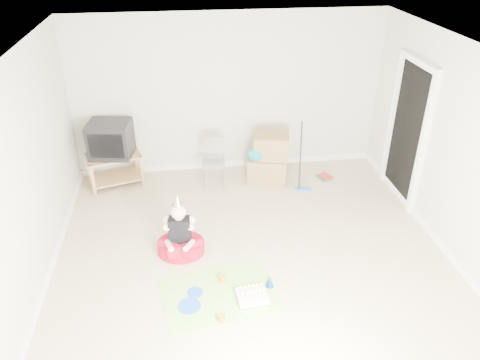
{
  "coord_description": "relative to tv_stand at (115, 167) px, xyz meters",
  "views": [
    {
      "loc": [
        -0.78,
        -4.69,
        3.81
      ],
      "look_at": [
        -0.1,
        0.4,
        0.9
      ],
      "focal_mm": 35.0,
      "sensor_mm": 36.0,
      "label": 1
    }
  ],
  "objects": [
    {
      "name": "ground",
      "position": [
        1.89,
        -2.13,
        -0.3
      ],
      "size": [
        5.0,
        5.0,
        0.0
      ],
      "primitive_type": "plane",
      "color": "#CAB791",
      "rests_on": "ground"
    },
    {
      "name": "doorway_recess",
      "position": [
        4.37,
        -0.93,
        0.72
      ],
      "size": [
        0.02,
        0.9,
        2.05
      ],
      "primitive_type": "cube",
      "color": "black",
      "rests_on": "ground"
    },
    {
      "name": "tv_stand",
      "position": [
        0.0,
        0.0,
        0.0
      ],
      "size": [
        0.94,
        0.73,
        0.52
      ],
      "color": "#AA7F4D",
      "rests_on": "ground"
    },
    {
      "name": "crt_tv",
      "position": [
        0.0,
        0.0,
        0.49
      ],
      "size": [
        0.71,
        0.62,
        0.55
      ],
      "primitive_type": "cube",
      "rotation": [
        0.0,
        0.0,
        -0.15
      ],
      "color": "black",
      "rests_on": "tv_stand"
    },
    {
      "name": "folding_chair",
      "position": [
        1.57,
        -0.25,
        0.08
      ],
      "size": [
        0.39,
        0.37,
        0.79
      ],
      "color": "#94959A",
      "rests_on": "ground"
    },
    {
      "name": "cardboard_boxes",
      "position": [
        2.47,
        -0.19,
        0.08
      ],
      "size": [
        0.74,
        0.63,
        0.8
      ],
      "color": "#99764A",
      "rests_on": "ground"
    },
    {
      "name": "floor_mop",
      "position": [
        2.96,
        -0.6,
        -0.04
      ],
      "size": [
        0.27,
        0.35,
        1.05
      ],
      "color": "blue",
      "rests_on": "ground"
    },
    {
      "name": "book_pile",
      "position": [
        3.41,
        -0.28,
        -0.28
      ],
      "size": [
        0.25,
        0.27,
        0.05
      ],
      "color": "#236B48",
      "rests_on": "ground"
    },
    {
      "name": "seated_woman",
      "position": [
        1.0,
        -1.94,
        -0.11
      ],
      "size": [
        0.66,
        0.66,
        0.87
      ],
      "color": "#B01028",
      "rests_on": "ground"
    },
    {
      "name": "party_mat",
      "position": [
        1.41,
        -2.78,
        -0.3
      ],
      "size": [
        1.44,
        1.14,
        0.01
      ],
      "primitive_type": "cube",
      "rotation": [
        0.0,
        0.0,
        0.15
      ],
      "color": "#E73080",
      "rests_on": "ground"
    },
    {
      "name": "birthday_cake",
      "position": [
        1.77,
        -2.93,
        -0.25
      ],
      "size": [
        0.37,
        0.3,
        0.16
      ],
      "color": "silver",
      "rests_on": "party_mat"
    },
    {
      "name": "blue_plate_near",
      "position": [
        1.14,
        -2.73,
        -0.29
      ],
      "size": [
        0.24,
        0.24,
        0.01
      ],
      "primitive_type": "cylinder",
      "rotation": [
        0.0,
        0.0,
        0.35
      ],
      "color": "blue",
      "rests_on": "party_mat"
    },
    {
      "name": "blue_plate_far",
      "position": [
        1.06,
        -2.94,
        -0.29
      ],
      "size": [
        0.27,
        0.27,
        0.01
      ],
      "primitive_type": "cylinder",
      "rotation": [
        0.0,
        0.0,
        -0.09
      ],
      "color": "blue",
      "rests_on": "party_mat"
    },
    {
      "name": "orange_cup_near",
      "position": [
        1.46,
        -2.58,
        -0.25
      ],
      "size": [
        0.1,
        0.1,
        0.09
      ],
      "primitive_type": "cylinder",
      "rotation": [
        0.0,
        0.0,
        0.56
      ],
      "color": "orange",
      "rests_on": "party_mat"
    },
    {
      "name": "orange_cup_far",
      "position": [
        1.4,
        -3.2,
        -0.25
      ],
      "size": [
        0.08,
        0.08,
        0.09
      ],
      "primitive_type": "cylinder",
      "rotation": [
        0.0,
        0.0,
        0.05
      ],
      "color": "orange",
      "rests_on": "party_mat"
    },
    {
      "name": "blue_party_hat",
      "position": [
        2.01,
        -2.73,
        -0.22
      ],
      "size": [
        0.14,
        0.14,
        0.15
      ],
      "primitive_type": "cone",
      "rotation": [
        0.0,
        0.0,
        0.39
      ],
      "color": "#173AA4",
      "rests_on": "party_mat"
    }
  ]
}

